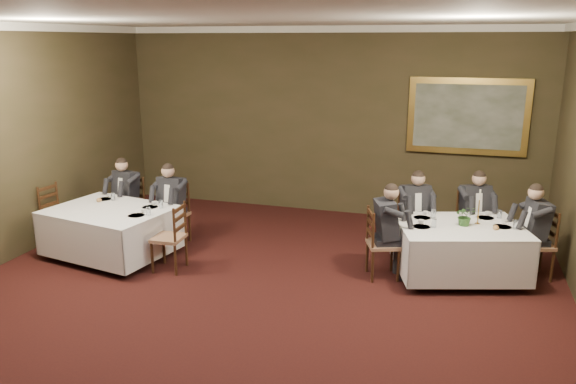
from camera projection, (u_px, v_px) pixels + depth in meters
The scene contains 25 objects.
ground at pixel (225, 332), 6.46m from camera, with size 10.00×10.00×0.00m, color black.
ceiling at pixel (214, 14), 5.54m from camera, with size 8.00×10.00×0.10m, color silver.
back_wall at pixel (327, 122), 10.61m from camera, with size 8.00×0.10×3.50m, color #35301A.
crown_molding at pixel (215, 20), 5.56m from camera, with size 8.00×10.00×0.12m.
table_main at pixel (459, 247), 7.86m from camera, with size 2.01×1.74×0.67m.
table_second at pixel (111, 229), 8.61m from camera, with size 2.01×1.66×0.67m.
chair_main_backleft at pixel (412, 237), 8.75m from camera, with size 0.57×0.56×1.00m.
diner_main_backleft at pixel (414, 223), 8.68m from camera, with size 0.56×0.60×1.35m.
chair_main_backright at pixel (471, 237), 8.75m from camera, with size 0.57×0.56×1.00m.
diner_main_backright at pixel (473, 223), 8.67m from camera, with size 0.56×0.60×1.35m.
chair_main_endleft at pixel (382, 258), 7.90m from camera, with size 0.55×0.56×1.00m.
diner_main_endleft at pixel (383, 242), 7.85m from camera, with size 0.59×0.54×1.35m.
chair_main_endright at pixel (535, 258), 7.90m from camera, with size 0.52×0.54×1.00m.
diner_main_endright at pixel (536, 243), 7.84m from camera, with size 0.57×0.52×1.35m.
chair_sec_backleft at pixel (130, 218), 9.66m from camera, with size 0.53×0.51×1.00m.
diner_sec_backleft at pixel (128, 206), 9.59m from camera, with size 0.50×0.56×1.35m.
chair_sec_backright at pixel (174, 226), 9.23m from camera, with size 0.47×0.45×1.00m.
diner_sec_backright at pixel (173, 213), 9.16m from camera, with size 0.44×0.51×1.35m.
chair_sec_endright at pixel (170, 251), 8.16m from camera, with size 0.45×0.46×1.00m.
chair_sec_endleft at pixel (60, 228), 9.16m from camera, with size 0.47×0.48×1.00m.
centerpiece at pixel (465, 215), 7.74m from camera, with size 0.27×0.24×0.30m, color #2D5926.
candlestick at pixel (478, 211), 7.80m from camera, with size 0.07×0.07×0.51m.
place_setting_table_main at pixel (426, 215), 8.12m from camera, with size 0.33×0.31×0.14m.
place_setting_table_second at pixel (108, 197), 9.07m from camera, with size 0.33×0.31×0.14m.
painting at pixel (468, 116), 9.78m from camera, with size 2.03×0.09×1.33m.
Camera 1 is at (2.40, -5.34, 3.25)m, focal length 35.00 mm.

